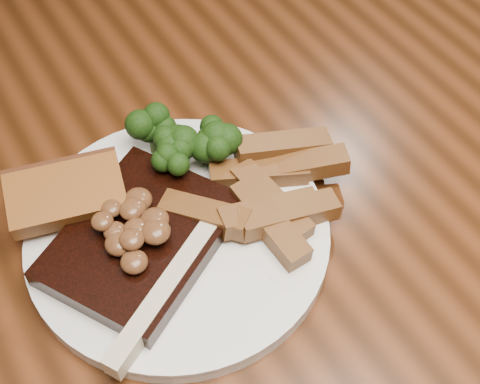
{
  "coord_description": "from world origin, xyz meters",
  "views": [
    {
      "loc": [
        -0.19,
        -0.3,
        1.24
      ],
      "look_at": [
        -0.0,
        0.0,
        0.78
      ],
      "focal_mm": 50.0,
      "sensor_mm": 36.0,
      "label": 1
    }
  ],
  "objects_px": {
    "steak": "(141,240)",
    "dining_table": "(244,267)",
    "garlic_bread": "(71,208)",
    "chair_far": "(68,51)",
    "plate": "(178,236)",
    "potato_wedges": "(251,192)"
  },
  "relations": [
    {
      "from": "dining_table",
      "to": "plate",
      "type": "bearing_deg",
      "value": 174.52
    },
    {
      "from": "chair_far",
      "to": "plate",
      "type": "xyz_separation_m",
      "value": [
        -0.08,
        -0.56,
        0.23
      ]
    },
    {
      "from": "chair_far",
      "to": "steak",
      "type": "distance_m",
      "value": 0.62
    },
    {
      "from": "plate",
      "to": "potato_wedges",
      "type": "xyz_separation_m",
      "value": [
        0.07,
        -0.0,
        0.02
      ]
    },
    {
      "from": "dining_table",
      "to": "steak",
      "type": "height_order",
      "value": "steak"
    },
    {
      "from": "dining_table",
      "to": "potato_wedges",
      "type": "distance_m",
      "value": 0.12
    },
    {
      "from": "chair_far",
      "to": "steak",
      "type": "height_order",
      "value": "chair_far"
    },
    {
      "from": "steak",
      "to": "potato_wedges",
      "type": "xyz_separation_m",
      "value": [
        0.11,
        -0.0,
        0.0
      ]
    },
    {
      "from": "dining_table",
      "to": "steak",
      "type": "relative_size",
      "value": 10.4
    },
    {
      "from": "potato_wedges",
      "to": "dining_table",
      "type": "bearing_deg",
      "value": -157.72
    },
    {
      "from": "steak",
      "to": "garlic_bread",
      "type": "distance_m",
      "value": 0.07
    },
    {
      "from": "plate",
      "to": "potato_wedges",
      "type": "distance_m",
      "value": 0.07
    },
    {
      "from": "dining_table",
      "to": "garlic_bread",
      "type": "distance_m",
      "value": 0.19
    },
    {
      "from": "plate",
      "to": "garlic_bread",
      "type": "relative_size",
      "value": 2.7
    },
    {
      "from": "garlic_bread",
      "to": "chair_far",
      "type": "bearing_deg",
      "value": 88.26
    },
    {
      "from": "dining_table",
      "to": "garlic_bread",
      "type": "xyz_separation_m",
      "value": [
        -0.14,
        0.07,
        0.12
      ]
    },
    {
      "from": "dining_table",
      "to": "garlic_bread",
      "type": "bearing_deg",
      "value": 152.53
    },
    {
      "from": "dining_table",
      "to": "garlic_bread",
      "type": "height_order",
      "value": "garlic_bread"
    },
    {
      "from": "chair_far",
      "to": "potato_wedges",
      "type": "height_order",
      "value": "chair_far"
    },
    {
      "from": "steak",
      "to": "dining_table",
      "type": "bearing_deg",
      "value": -34.58
    },
    {
      "from": "dining_table",
      "to": "steak",
      "type": "bearing_deg",
      "value": 175.42
    },
    {
      "from": "potato_wedges",
      "to": "chair_far",
      "type": "bearing_deg",
      "value": 89.55
    }
  ]
}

